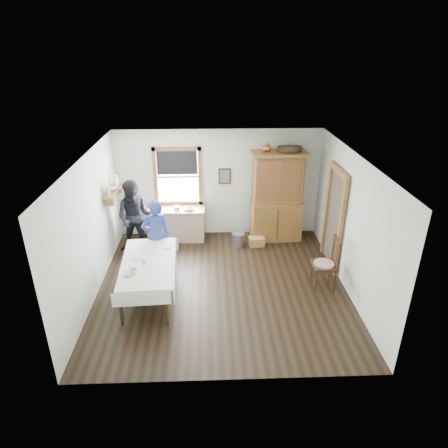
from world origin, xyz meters
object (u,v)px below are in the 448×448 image
at_px(china_hutch, 277,197).
at_px(pail, 238,239).
at_px(figure_dark, 135,220).
at_px(work_counter, 176,224).
at_px(dining_table, 150,279).
at_px(spindle_chair, 325,263).
at_px(woman_blue, 156,239).
at_px(wicker_basket, 257,241).

height_order(china_hutch, pail, china_hutch).
bearing_deg(pail, figure_dark, -175.96).
bearing_deg(work_counter, china_hutch, 0.70).
bearing_deg(dining_table, china_hutch, 40.72).
bearing_deg(figure_dark, work_counter, 41.30).
height_order(spindle_chair, woman_blue, woman_blue).
distance_m(spindle_chair, pail, 2.47).
bearing_deg(wicker_basket, china_hutch, 37.28).
relative_size(dining_table, pail, 5.99).
bearing_deg(spindle_chair, dining_table, -174.90).
bearing_deg(woman_blue, wicker_basket, -170.69).
relative_size(work_counter, china_hutch, 0.64).
bearing_deg(work_counter, spindle_chair, -34.36).
distance_m(china_hutch, pail, 1.40).
bearing_deg(spindle_chair, woman_blue, 168.81).
xyz_separation_m(china_hutch, figure_dark, (-3.38, -0.54, -0.31)).
xyz_separation_m(wicker_basket, woman_blue, (-2.27, -1.06, 0.66)).
xyz_separation_m(china_hutch, pail, (-0.96, -0.37, -0.95)).
distance_m(work_counter, woman_blue, 1.57).
xyz_separation_m(spindle_chair, woman_blue, (-3.41, 0.78, 0.21)).
bearing_deg(dining_table, pail, 47.82).
xyz_separation_m(pail, figure_dark, (-2.42, -0.17, 0.65)).
relative_size(pail, figure_dark, 0.20).
height_order(dining_table, wicker_basket, dining_table).
relative_size(china_hutch, dining_table, 1.14).
xyz_separation_m(work_counter, china_hutch, (2.49, -0.05, 0.71)).
distance_m(wicker_basket, woman_blue, 2.59).
distance_m(woman_blue, figure_dark, 1.09).
relative_size(work_counter, pail, 4.37).
height_order(dining_table, spindle_chair, spindle_chair).
relative_size(spindle_chair, pail, 3.38).
relative_size(work_counter, wicker_basket, 3.91).
height_order(china_hutch, wicker_basket, china_hutch).
relative_size(dining_table, wicker_basket, 5.36).
distance_m(pail, figure_dark, 2.51).
height_order(dining_table, pail, dining_table).
height_order(work_counter, pail, work_counter).
height_order(pail, wicker_basket, pail).
bearing_deg(figure_dark, wicker_basket, 10.66).
relative_size(pail, woman_blue, 0.22).
height_order(work_counter, china_hutch, china_hutch).
relative_size(work_counter, dining_table, 0.73).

